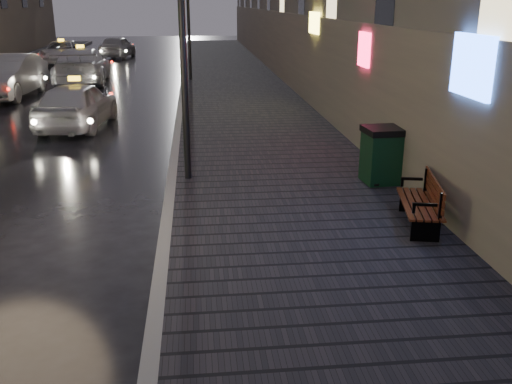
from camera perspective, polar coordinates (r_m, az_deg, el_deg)
ground at (r=7.02m, az=-22.95°, el=-14.93°), size 120.00×120.00×0.00m
sidewalk at (r=26.90m, az=-2.10°, el=10.83°), size 4.60×58.00×0.15m
curb at (r=26.84m, az=-7.31°, el=10.68°), size 0.20×58.00×0.15m
lamp_near at (r=11.59m, az=-7.45°, el=17.38°), size 0.36×0.36×5.28m
lamp_far at (r=27.59m, az=-6.81°, el=18.03°), size 0.36×0.36×5.28m
bench at (r=9.77m, az=16.41°, el=-0.99°), size 0.88×1.68×0.82m
trash_bin at (r=11.90m, az=12.48°, el=3.68°), size 0.80×0.80×1.15m
taxi_near at (r=18.32m, az=-17.48°, el=8.35°), size 2.14×4.34×1.42m
car_left_mid at (r=25.20m, az=-23.61°, el=10.55°), size 2.08×5.19×1.68m
taxi_mid at (r=28.53m, az=-17.02°, el=11.99°), size 2.64×5.75×1.63m
taxi_far at (r=38.40m, az=-18.81°, el=13.11°), size 2.25×4.82×1.33m
car_far at (r=41.06m, az=-13.69°, el=13.93°), size 2.28×4.45×1.45m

